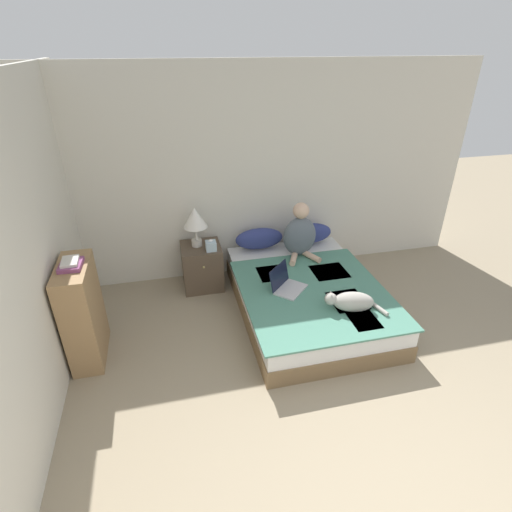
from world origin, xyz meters
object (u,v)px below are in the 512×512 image
Objects in this scene: nightstand at (202,266)px; bookshelf at (83,313)px; person_sitting at (300,234)px; tissue_box at (211,246)px; bed at (307,297)px; pillow_far at (309,233)px; pillow_near at (259,239)px; cat_tabby at (351,301)px; table_lamp at (195,219)px; laptop_open at (287,285)px; book_stack_top at (71,264)px.

bookshelf is (-1.20, -1.00, 0.22)m from nightstand.
person_sitting reaches higher than tissue_box.
person_sitting is at bearing 80.39° from bed.
tissue_box reaches higher than pillow_far.
pillow_far is (0.66, 0.00, 0.00)m from pillow_near.
tissue_box reaches higher than cat_tabby.
pillow_near is 1.24× the size of table_lamp.
pillow_near reaches higher than laptop_open.
pillow_near is at bearing 180.00° from pillow_far.
pillow_far is 1.42m from nightstand.
book_stack_top is (-2.60, -1.10, 0.50)m from pillow_far.
pillow_far is 0.89× the size of person_sitting.
table_lamp is at bearing -177.32° from pillow_far.
bookshelf reaches higher than bed.
bed is 1.02m from pillow_near.
person_sitting is at bearing -33.11° from pillow_near.
book_stack_top reaches higher than pillow_far.
bookshelf is at bearing 6.31° from cat_tabby.
nightstand is 0.37m from tissue_box.
bed is 0.69m from cat_tabby.
cat_tabby is 1.74m from tissue_box.
laptop_open reaches higher than nightstand.
nightstand is at bearing 170.88° from person_sitting.
pillow_near is at bearing 7.24° from nightstand.
cat_tabby is at bearing -47.06° from nightstand.
book_stack_top is at bearing -157.07° from pillow_far.
bookshelf is 4.04× the size of book_stack_top.
book_stack_top is at bearing 6.46° from cat_tabby.
laptop_open is (-0.60, -0.98, -0.08)m from pillow_far.
pillow_far is at bearing 70.05° from bed.
tissue_box is (-1.07, 0.06, -0.06)m from person_sitting.
nightstand is at bearing -31.77° from cat_tabby.
bed is 0.79m from person_sitting.
bed is 1.56m from table_lamp.
pillow_near reaches higher than cat_tabby.
pillow_far is at bearing 2.68° from table_lamp.
laptop_open is 0.82× the size of nightstand.
book_stack_top is at bearing 138.25° from laptop_open.
pillow_near is at bearing 29.52° from book_stack_top.
pillow_near is 0.87m from table_lamp.
table_lamp reaches higher than cat_tabby.
tissue_box is at bearing -170.29° from pillow_far.
bookshelf is at bearing -175.28° from bed.
bookshelf reaches higher than cat_tabby.
person_sitting is (0.43, -0.28, 0.14)m from pillow_near.
nightstand is at bearing -176.15° from pillow_far.
pillow_far reaches higher than bed.
bookshelf is (-2.00, -0.11, 0.05)m from laptop_open.
table_lamp is 0.36m from tissue_box.
cat_tabby is 2.34× the size of book_stack_top.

